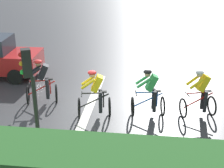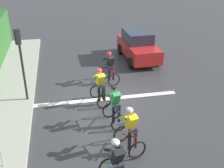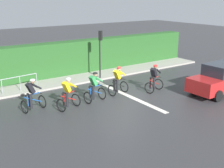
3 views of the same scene
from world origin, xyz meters
TOP-DOWN VIEW (x-y plane):
  - ground_plane at (0.00, 0.00)m, footprint 80.00×80.00m
  - road_marking_stop_line at (0.00, -0.16)m, footprint 7.00×0.30m
  - cyclist_lead at (0.57, 5.17)m, footprint 0.89×1.20m
  - cyclist_second at (-0.24, 3.61)m, footprint 0.96×1.23m
  - cyclist_mid at (-0.07, 1.95)m, footprint 0.85×1.18m
  - cyclist_fourth at (0.22, 0.18)m, footprint 0.86×1.18m
  - cyclist_trailing at (-0.61, -1.89)m, footprint 0.93×1.22m
  - car_red at (-2.99, -4.94)m, footprint 1.98×4.15m
  - traffic_light_near_crossing at (3.50, -0.71)m, footprint 0.27×0.29m

SIDE VIEW (x-z plane):
  - ground_plane at x=0.00m, z-range 0.00..0.00m
  - road_marking_stop_line at x=0.00m, z-range 0.00..0.01m
  - cyclist_lead at x=0.57m, z-range -0.03..1.63m
  - cyclist_second at x=-0.24m, z-range -0.03..1.63m
  - cyclist_mid at x=-0.07m, z-range -0.03..1.63m
  - cyclist_fourth at x=0.22m, z-range -0.03..1.63m
  - cyclist_trailing at x=-0.61m, z-range -0.03..1.63m
  - car_red at x=-2.99m, z-range -0.01..1.75m
  - traffic_light_near_crossing at x=3.50m, z-range 0.55..3.89m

